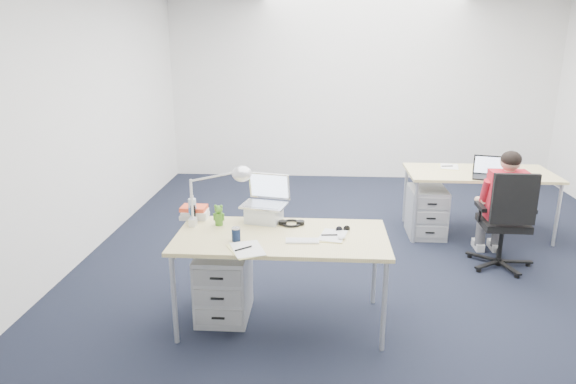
{
  "coord_description": "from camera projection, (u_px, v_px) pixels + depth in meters",
  "views": [
    {
      "loc": [
        -0.6,
        -4.7,
        2.14
      ],
      "look_at": [
        -0.89,
        -0.34,
        0.85
      ],
      "focal_mm": 32.0,
      "sensor_mm": 36.0,
      "label": 1
    }
  ],
  "objects": [
    {
      "name": "book_stack",
      "position": [
        194.0,
        212.0,
        4.24
      ],
      "size": [
        0.25,
        0.21,
        0.1
      ],
      "primitive_type": "cube",
      "rotation": [
        0.0,
        0.0,
        0.2
      ],
      "color": "silver",
      "rests_on": "desk_near"
    },
    {
      "name": "cordless_phone",
      "position": [
        193.0,
        213.0,
        4.15
      ],
      "size": [
        0.04,
        0.02,
        0.14
      ],
      "primitive_type": "cube",
      "rotation": [
        0.0,
        0.0,
        0.04
      ],
      "color": "black",
      "rests_on": "desk_near"
    },
    {
      "name": "papers_left",
      "position": [
        246.0,
        250.0,
        3.59
      ],
      "size": [
        0.3,
        0.35,
        0.01
      ],
      "primitive_type": "cube",
      "rotation": [
        0.0,
        0.0,
        0.41
      ],
      "color": "#E7DC86",
      "rests_on": "desk_near"
    },
    {
      "name": "bear_figurine",
      "position": [
        219.0,
        215.0,
        4.06
      ],
      "size": [
        0.11,
        0.1,
        0.17
      ],
      "primitive_type": null,
      "rotation": [
        0.0,
        0.0,
        0.38
      ],
      "color": "#2F731E",
      "rests_on": "desk_near"
    },
    {
      "name": "sunglasses",
      "position": [
        343.0,
        229.0,
        3.96
      ],
      "size": [
        0.13,
        0.09,
        0.03
      ],
      "primitive_type": null,
      "rotation": [
        0.0,
        0.0,
        0.37
      ],
      "color": "black",
      "rests_on": "desk_near"
    },
    {
      "name": "water_bottle",
      "position": [
        192.0,
        208.0,
        4.17
      ],
      "size": [
        0.08,
        0.08,
        0.21
      ],
      "primitive_type": "cylinder",
      "rotation": [
        0.0,
        0.0,
        -0.18
      ],
      "color": "silver",
      "rests_on": "desk_near"
    },
    {
      "name": "floor",
      "position": [
        380.0,
        266.0,
        5.07
      ],
      "size": [
        7.0,
        7.0,
        0.0
      ],
      "primitive_type": "plane",
      "color": "black",
      "rests_on": "ground"
    },
    {
      "name": "can_koozie",
      "position": [
        236.0,
        234.0,
        3.75
      ],
      "size": [
        0.08,
        0.08,
        0.1
      ],
      "primitive_type": "cylinder",
      "rotation": [
        0.0,
        0.0,
        -0.24
      ],
      "color": "#121E39",
      "rests_on": "desk_near"
    },
    {
      "name": "wireless_keyboard",
      "position": [
        302.0,
        241.0,
        3.75
      ],
      "size": [
        0.25,
        0.11,
        0.01
      ],
      "primitive_type": "cube",
      "rotation": [
        0.0,
        0.0,
        0.05
      ],
      "color": "white",
      "rests_on": "desk_near"
    },
    {
      "name": "far_cup",
      "position": [
        517.0,
        167.0,
        5.76
      ],
      "size": [
        0.08,
        0.08,
        0.1
      ],
      "primitive_type": "cylinder",
      "rotation": [
        0.0,
        0.0,
        0.08
      ],
      "color": "white",
      "rests_on": "desk_far"
    },
    {
      "name": "office_chair",
      "position": [
        502.0,
        240.0,
        4.99
      ],
      "size": [
        0.63,
        0.63,
        0.99
      ],
      "rotation": [
        0.0,
        0.0,
        -0.01
      ],
      "color": "black",
      "rests_on": "ground"
    },
    {
      "name": "drawer_pedestal_far",
      "position": [
        426.0,
        212.0,
        5.83
      ],
      "size": [
        0.4,
        0.5,
        0.55
      ],
      "primitive_type": "cube",
      "color": "#ACB0B2",
      "rests_on": "ground"
    },
    {
      "name": "desk_lamp",
      "position": [
        211.0,
        195.0,
        3.99
      ],
      "size": [
        0.47,
        0.23,
        0.51
      ],
      "primitive_type": null,
      "rotation": [
        0.0,
        0.0,
        -0.15
      ],
      "color": "silver",
      "rests_on": "desk_near"
    },
    {
      "name": "silver_laptop",
      "position": [
        264.0,
        199.0,
        4.13
      ],
      "size": [
        0.4,
        0.34,
        0.37
      ],
      "primitive_type": null,
      "rotation": [
        0.0,
        0.0,
        -0.21
      ],
      "color": "silver",
      "rests_on": "desk_near"
    },
    {
      "name": "headphones",
      "position": [
        291.0,
        223.0,
        4.09
      ],
      "size": [
        0.22,
        0.17,
        0.03
      ],
      "primitive_type": null,
      "rotation": [
        0.0,
        0.0,
        0.07
      ],
      "color": "black",
      "rests_on": "desk_near"
    },
    {
      "name": "desk_far",
      "position": [
        479.0,
        176.0,
        5.76
      ],
      "size": [
        1.6,
        0.8,
        0.73
      ],
      "color": "#D1BD78",
      "rests_on": "ground"
    },
    {
      "name": "far_papers",
      "position": [
        449.0,
        167.0,
        5.95
      ],
      "size": [
        0.24,
        0.31,
        0.01
      ],
      "primitive_type": "cube",
      "rotation": [
        0.0,
        0.0,
        -0.16
      ],
      "color": "white",
      "rests_on": "desk_far"
    },
    {
      "name": "papers_right",
      "position": [
        332.0,
        236.0,
        3.84
      ],
      "size": [
        0.23,
        0.29,
        0.01
      ],
      "primitive_type": "cube",
      "rotation": [
        0.0,
        0.0,
        -0.19
      ],
      "color": "#E7DC86",
      "rests_on": "desk_near"
    },
    {
      "name": "seated_person",
      "position": [
        500.0,
        205.0,
        5.06
      ],
      "size": [
        0.35,
        0.61,
        1.15
      ],
      "rotation": [
        0.0,
        0.0,
        -0.0
      ],
      "color": "#B31926",
      "rests_on": "ground"
    },
    {
      "name": "drawer_pedestal_near",
      "position": [
        224.0,
        284.0,
        4.1
      ],
      "size": [
        0.4,
        0.5,
        0.55
      ],
      "primitive_type": "cube",
      "color": "#ACB0B2",
      "rests_on": "ground"
    },
    {
      "name": "room",
      "position": [
        389.0,
        91.0,
        4.58
      ],
      "size": [
        6.02,
        7.02,
        2.8
      ],
      "color": "white",
      "rests_on": "ground"
    },
    {
      "name": "desk_near",
      "position": [
        281.0,
        241.0,
        3.89
      ],
      "size": [
        1.6,
        0.8,
        0.73
      ],
      "color": "#D1BD78",
      "rests_on": "ground"
    },
    {
      "name": "dark_laptop",
      "position": [
        490.0,
        167.0,
        5.44
      ],
      "size": [
        0.41,
        0.4,
        0.24
      ],
      "primitive_type": null,
      "rotation": [
        0.0,
        0.0,
        -0.26
      ],
      "color": "black",
      "rests_on": "desk_far"
    },
    {
      "name": "computer_mouse",
      "position": [
        342.0,
        237.0,
        3.79
      ],
      "size": [
        0.08,
        0.1,
        0.03
      ],
      "primitive_type": "ellipsoid",
      "rotation": [
        0.0,
        0.0,
        -0.38
      ],
      "color": "white",
      "rests_on": "desk_near"
    }
  ]
}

